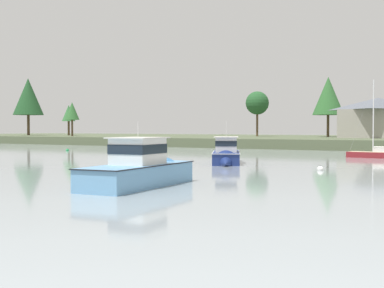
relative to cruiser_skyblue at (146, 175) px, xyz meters
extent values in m
cube|color=#669ECC|center=(0.07, -0.82, -0.31)|extent=(3.43, 8.53, 1.91)
cone|color=#669ECC|center=(-0.30, 3.33, -0.31)|extent=(2.62, 2.54, 2.42)
cube|color=black|center=(0.07, -0.82, 0.61)|extent=(3.55, 8.71, 0.05)
cube|color=silver|center=(0.07, -0.82, 1.36)|extent=(2.38, 2.86, 1.43)
cube|color=#19232D|center=(0.07, -0.82, 1.50)|extent=(2.43, 2.91, 0.52)
cube|color=beige|center=(0.07, -0.82, 2.11)|extent=(2.76, 3.21, 0.06)
cylinder|color=silver|center=(0.07, -0.82, 2.58)|extent=(0.03, 0.03, 0.88)
cube|color=navy|center=(-4.68, 19.29, -0.35)|extent=(5.48, 7.84, 1.63)
cone|color=navy|center=(-3.00, 15.89, -0.35)|extent=(2.84, 2.84, 2.12)
cube|color=silver|center=(-4.68, 19.29, 0.43)|extent=(5.63, 8.02, 0.05)
cube|color=silver|center=(-4.48, 18.89, 1.14)|extent=(2.96, 3.40, 1.34)
cube|color=#19232D|center=(-4.48, 18.89, 1.27)|extent=(3.02, 3.47, 0.48)
cube|color=beige|center=(-4.48, 18.89, 1.84)|extent=(3.38, 3.84, 0.06)
cylinder|color=silver|center=(-4.48, 18.89, 2.59)|extent=(0.03, 0.03, 1.44)
cube|color=maroon|center=(5.64, 35.14, -0.50)|extent=(6.64, 2.42, 1.05)
cube|color=#CCB78E|center=(5.64, 35.14, 0.05)|extent=(6.23, 2.18, 0.04)
cube|color=silver|center=(5.96, 35.10, 0.27)|extent=(1.55, 1.20, 0.39)
cylinder|color=silver|center=(5.12, 35.21, 3.98)|extent=(0.13, 0.13, 7.82)
cylinder|color=#999999|center=(3.83, 35.38, 3.96)|extent=(2.59, 0.35, 7.78)
sphere|color=red|center=(-15.45, 40.53, -0.51)|extent=(0.47, 0.47, 0.47)
torus|color=#333338|center=(-15.45, 40.53, -0.23)|extent=(0.12, 0.12, 0.02)
sphere|color=white|center=(5.35, 15.40, -0.50)|extent=(0.49, 0.49, 0.49)
torus|color=#333338|center=(5.35, 15.40, -0.22)|extent=(0.12, 0.12, 0.02)
sphere|color=#1E8C47|center=(-36.35, 31.67, -0.51)|extent=(0.44, 0.44, 0.44)
torus|color=#333338|center=(-36.35, 31.67, -0.25)|extent=(0.12, 0.12, 0.02)
cylinder|color=brown|center=(-61.11, 58.95, 3.75)|extent=(0.40, 0.40, 5.58)
cone|color=#2D602D|center=(-61.11, 58.95, 6.27)|extent=(3.03, 3.03, 3.71)
cylinder|color=brown|center=(-27.23, 77.98, 3.88)|extent=(0.45, 0.45, 5.85)
sphere|color=#235128|center=(-27.23, 77.98, 7.90)|extent=(4.86, 4.86, 4.86)
cylinder|color=brown|center=(-12.41, 78.39, 4.52)|extent=(0.50, 0.50, 7.12)
cone|color=#2D602D|center=(-12.41, 78.39, 8.97)|extent=(6.08, 6.08, 7.43)
cylinder|color=brown|center=(-71.13, 68.41, 3.67)|extent=(0.50, 0.50, 5.42)
cone|color=#336B38|center=(-71.13, 68.41, 6.21)|extent=(3.11, 3.11, 3.80)
cylinder|color=brown|center=(-81.69, 65.76, 5.03)|extent=(0.64, 0.64, 8.15)
cone|color=#1E4723|center=(-81.69, 65.76, 10.26)|extent=(7.21, 7.21, 8.81)
cube|color=#9E998E|center=(-1.74, 71.71, 3.43)|extent=(11.59, 9.62, 4.93)
pyramid|color=#565B66|center=(-1.74, 71.71, 6.92)|extent=(12.52, 10.39, 2.05)
camera|label=1|loc=(17.52, -24.48, 2.64)|focal=49.75mm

